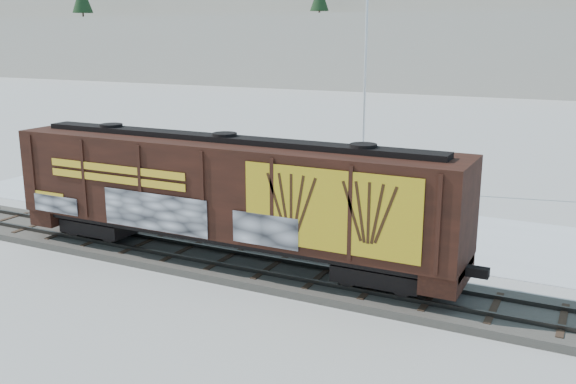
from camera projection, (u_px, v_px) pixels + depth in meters
The scene contains 9 objects.
ground at pixel (225, 266), 24.59m from camera, with size 500.00×500.00×0.00m, color white.
rail_track at pixel (224, 262), 24.55m from camera, with size 50.00×3.40×0.43m.
parking_strip at pixel (307, 217), 31.09m from camera, with size 40.00×8.00×0.03m, color white.
hillside at pixel (560, 8), 142.36m from camera, with size 360.00×110.00×93.00m.
hopper_railcar at pixel (226, 191), 23.80m from camera, with size 17.85×3.06×4.62m.
flagpole at pixel (366, 109), 35.78m from camera, with size 2.30×0.90×12.32m.
car_silver at pixel (216, 193), 32.64m from camera, with size 1.77×4.39×1.50m, color #B7B9BF.
car_white at pixel (350, 218), 28.35m from camera, with size 1.54×4.41×1.45m, color white.
car_dark at pixel (333, 210), 30.00m from camera, with size 1.73×4.25×1.23m, color #21242A.
Camera 1 is at (12.64, -19.61, 8.62)m, focal length 40.00 mm.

